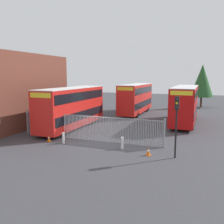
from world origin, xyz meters
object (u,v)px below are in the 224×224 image
at_px(double_decker_bus_near_gate, 72,106).
at_px(traffic_cone_mid_forecourt, 49,138).
at_px(double_decker_bus_behind_fence_left, 185,103).
at_px(bollard_near_left, 63,138).
at_px(bollard_center_front, 122,143).
at_px(double_decker_bus_behind_fence_right, 136,98).
at_px(traffic_light_kerbside, 176,116).
at_px(traffic_cone_by_gate, 148,152).

height_order(double_decker_bus_near_gate, traffic_cone_mid_forecourt, double_decker_bus_near_gate).
height_order(double_decker_bus_behind_fence_left, bollard_near_left, double_decker_bus_behind_fence_left).
xyz_separation_m(double_decker_bus_near_gate, bollard_center_front, (7.44, -5.30, -1.95)).
relative_size(bollard_near_left, traffic_cone_mid_forecourt, 1.61).
relative_size(double_decker_bus_near_gate, double_decker_bus_behind_fence_left, 1.00).
xyz_separation_m(bollard_near_left, traffic_cone_mid_forecourt, (-1.56, 0.17, -0.19)).
height_order(double_decker_bus_near_gate, bollard_center_front, double_decker_bus_near_gate).
height_order(double_decker_bus_behind_fence_left, double_decker_bus_behind_fence_right, same).
xyz_separation_m(double_decker_bus_near_gate, bollard_near_left, (2.32, -5.61, -1.95)).
height_order(double_decker_bus_near_gate, double_decker_bus_behind_fence_left, same).
xyz_separation_m(double_decker_bus_behind_fence_right, traffic_light_kerbside, (7.91, -18.61, 0.56)).
distance_m(double_decker_bus_near_gate, traffic_cone_mid_forecourt, 5.89).
xyz_separation_m(double_decker_bus_near_gate, traffic_light_kerbside, (11.55, -6.01, 0.56)).
bearing_deg(bollard_near_left, traffic_cone_mid_forecourt, 173.63).
xyz_separation_m(double_decker_bus_near_gate, traffic_cone_mid_forecourt, (0.77, -5.44, -2.13)).
bearing_deg(double_decker_bus_behind_fence_right, traffic_cone_by_gate, -72.11).
bearing_deg(double_decker_bus_behind_fence_left, double_decker_bus_near_gate, -147.15).
bearing_deg(double_decker_bus_behind_fence_left, traffic_light_kerbside, -88.18).
distance_m(traffic_cone_by_gate, traffic_cone_mid_forecourt, 8.94).
bearing_deg(double_decker_bus_near_gate, traffic_light_kerbside, -27.50).
xyz_separation_m(bollard_center_front, traffic_light_kerbside, (4.11, -0.71, 2.51)).
distance_m(double_decker_bus_behind_fence_right, traffic_cone_by_gate, 19.78).
bearing_deg(bollard_center_front, double_decker_bus_near_gate, 144.55).
xyz_separation_m(double_decker_bus_behind_fence_right, bollard_center_front, (3.80, -17.89, -1.95)).
bearing_deg(traffic_cone_by_gate, double_decker_bus_behind_fence_left, 83.81).
distance_m(double_decker_bus_near_gate, bollard_near_left, 6.38).
bearing_deg(traffic_cone_by_gate, double_decker_bus_near_gate, 147.70).
bearing_deg(traffic_cone_mid_forecourt, bollard_center_front, 1.23).
distance_m(traffic_cone_by_gate, traffic_light_kerbside, 3.28).
bearing_deg(traffic_cone_by_gate, bollard_near_left, 176.05).
relative_size(traffic_cone_mid_forecourt, traffic_light_kerbside, 0.14).
xyz_separation_m(bollard_near_left, bollard_center_front, (5.12, 0.32, 0.00)).
relative_size(bollard_near_left, bollard_center_front, 1.00).
height_order(traffic_cone_by_gate, traffic_light_kerbside, traffic_light_kerbside).
relative_size(bollard_center_front, traffic_cone_by_gate, 1.61).
relative_size(double_decker_bus_behind_fence_left, traffic_cone_by_gate, 18.32).
distance_m(double_decker_bus_behind_fence_left, double_decker_bus_behind_fence_right, 9.24).
xyz_separation_m(double_decker_bus_behind_fence_right, bollard_near_left, (-1.32, -18.21, -1.95)).
xyz_separation_m(double_decker_bus_behind_fence_left, traffic_light_kerbside, (0.42, -13.19, 0.56)).
relative_size(double_decker_bus_near_gate, bollard_near_left, 11.38).
distance_m(bollard_near_left, bollard_center_front, 5.13).
bearing_deg(bollard_near_left, double_decker_bus_behind_fence_left, 55.47).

